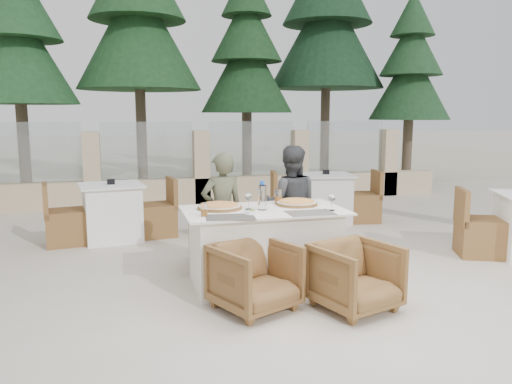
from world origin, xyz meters
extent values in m
plane|color=beige|center=(0.00, 0.00, 0.00)|extent=(80.00, 80.00, 0.00)
cube|color=beige|center=(0.00, 14.00, 0.01)|extent=(30.00, 16.00, 0.01)
cone|color=#214F28|center=(-3.50, 7.00, 2.75)|extent=(2.42, 2.42, 5.50)
cone|color=#1F4923|center=(-1.00, 7.50, 3.25)|extent=(2.86, 2.86, 6.50)
cone|color=#1B401F|center=(1.50, 7.20, 2.50)|extent=(2.20, 2.20, 5.00)
cone|color=#173820|center=(3.80, 7.80, 3.40)|extent=(2.99, 2.99, 6.80)
cone|color=#1F4524|center=(5.50, 6.50, 2.25)|extent=(1.98, 1.98, 4.50)
cube|color=#4F4B43|center=(-0.52, -0.29, 0.77)|extent=(0.49, 0.36, 0.00)
cube|color=#635E55|center=(0.26, -0.28, 0.77)|extent=(0.46, 0.31, 0.00)
cylinder|color=#D2551C|center=(-0.54, 0.16, 0.80)|extent=(0.54, 0.54, 0.06)
cylinder|color=orange|center=(0.28, 0.16, 0.80)|extent=(0.54, 0.54, 0.06)
cylinder|color=#A7C4DC|center=(-0.14, -0.01, 0.91)|extent=(0.11, 0.11, 0.29)
cylinder|color=orange|center=(-0.75, -0.17, 0.83)|extent=(0.07, 0.07, 0.12)
cylinder|color=orange|center=(0.12, 0.29, 0.85)|extent=(0.09, 0.09, 0.15)
imported|color=olive|center=(-0.42, 0.77, 0.28)|extent=(0.65, 0.67, 0.56)
imported|color=#955C36|center=(0.38, 0.81, 0.29)|extent=(0.80, 0.81, 0.58)
imported|color=brown|center=(-0.38, -0.63, 0.30)|extent=(0.85, 0.86, 0.60)
imported|color=brown|center=(0.47, -0.85, 0.30)|extent=(0.81, 0.82, 0.60)
imported|color=#50533C|center=(-0.42, 0.62, 0.65)|extent=(0.51, 0.37, 1.30)
imported|color=#3A3D40|center=(0.39, 0.69, 0.68)|extent=(0.78, 0.68, 1.36)
camera|label=1|loc=(-1.46, -4.68, 1.71)|focal=35.00mm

